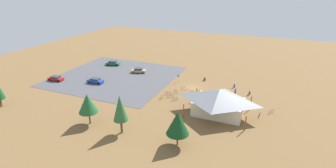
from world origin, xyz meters
name	(u,v)px	position (x,y,z in m)	size (l,w,h in m)	color
ground	(194,88)	(0.00, 0.00, 0.00)	(160.00, 160.00, 0.00)	brown
parking_lot_asphalt	(116,76)	(24.48, 0.30, 0.03)	(34.13, 32.27, 0.05)	#4C4C51
bike_pavilion	(219,100)	(-9.10, 11.58, 3.23)	(12.90, 9.74, 5.69)	beige
trash_bin	(205,79)	(-1.18, -6.67, 0.45)	(0.60, 0.60, 0.90)	brown
lot_sign	(178,77)	(5.42, -2.54, 1.41)	(0.56, 0.08, 2.20)	#99999E
pine_far_west	(120,108)	(5.97, 26.12, 5.14)	(2.76, 2.76, 7.66)	brown
pine_center	(178,123)	(-5.06, 25.62, 4.35)	(4.00, 4.00, 6.44)	brown
pine_far_east	(88,103)	(13.67, 25.75, 4.52)	(3.83, 3.83, 6.44)	brown
bicycle_black_lone_east	(168,93)	(4.70, 6.61, 0.38)	(1.76, 0.52, 0.88)	black
bicycle_orange_yard_right	(192,92)	(-0.48, 3.35, 0.37)	(1.66, 0.48, 0.82)	black
bicycle_teal_near_porch	(199,92)	(-2.24, 2.48, 0.36)	(0.48, 1.62, 0.79)	black
bicycle_white_trailside	(184,88)	(2.08, 2.21, 0.40)	(1.76, 0.48, 0.87)	black
bicycle_yellow_edge_south	(161,98)	(5.21, 9.65, 0.38)	(0.50, 1.69, 0.83)	black
bicycle_purple_mid_cluster	(171,96)	(3.50, 7.88, 0.38)	(1.57, 0.91, 0.88)	black
bicycle_blue_lone_west	(259,115)	(-17.49, 9.73, 0.40)	(0.48, 1.74, 0.91)	black
bicycle_green_by_bin	(175,99)	(1.88, 9.18, 0.35)	(1.24, 1.10, 0.82)	black
bicycle_red_near_sign	(176,91)	(3.28, 4.69, 0.37)	(1.52, 0.89, 0.82)	black
bicycle_silver_back_row	(271,112)	(-19.71, 7.08, 0.39)	(1.04, 1.53, 0.86)	black
car_tan_inner_stall	(139,70)	(19.80, -5.33, 0.76)	(4.73, 3.09, 1.43)	tan
car_green_second_row	(113,63)	(31.73, -8.70, 0.78)	(4.99, 2.87, 1.49)	#1E6B3D
car_blue_aisle_side	(95,81)	(26.70, 7.29, 0.75)	(4.66, 2.03, 1.40)	#1E42B2
car_red_back_corner	(56,78)	(38.51, 10.10, 0.72)	(4.55, 2.13, 1.34)	red
visitor_crossing_yard	(250,91)	(-14.29, -1.44, 0.89)	(0.39, 0.40, 1.70)	#2D3347
visitor_by_pavilion	(235,91)	(-10.87, -0.43, 0.88)	(0.40, 0.37, 1.68)	#2D3347
visitor_near_lot	(235,84)	(-9.96, -4.86, 0.87)	(0.40, 0.38, 1.66)	#2D3347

